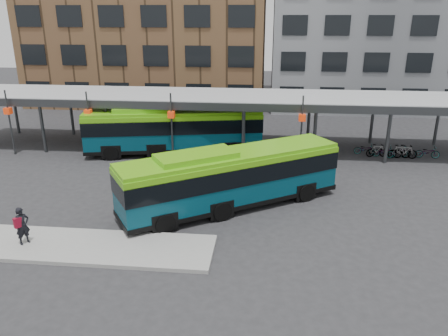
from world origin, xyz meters
TOP-DOWN VIEW (x-y plane):
  - ground at (0.00, 0.00)m, footprint 120.00×120.00m
  - boarding_island at (-5.50, -3.00)m, footprint 14.00×3.00m
  - canopy at (-0.06, 12.87)m, footprint 40.00×6.53m
  - building_brick at (-10.00, 32.00)m, footprint 26.00×14.00m
  - building_grey at (16.00, 32.00)m, footprint 24.00×14.00m
  - bus_front at (1.83, 2.08)m, footprint 11.68×8.87m
  - bus_rear at (-3.26, 11.30)m, footprint 13.21×5.25m
  - pedestrian at (-7.07, -3.12)m, footprint 0.71×0.76m
  - bike_rack at (12.98, 11.83)m, footprint 6.04×1.44m

SIDE VIEW (x-z plane):
  - ground at x=0.00m, z-range 0.00..0.00m
  - boarding_island at x=-5.50m, z-range 0.00..0.18m
  - bike_rack at x=12.98m, z-range -0.05..0.97m
  - pedestrian at x=-7.07m, z-range 0.19..1.94m
  - bus_front at x=1.83m, z-range 0.07..3.45m
  - bus_rear at x=-3.26m, z-range 0.07..3.64m
  - canopy at x=-0.06m, z-range 1.51..6.31m
  - building_grey at x=16.00m, z-range 0.00..20.00m
  - building_brick at x=-10.00m, z-range 0.00..22.00m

